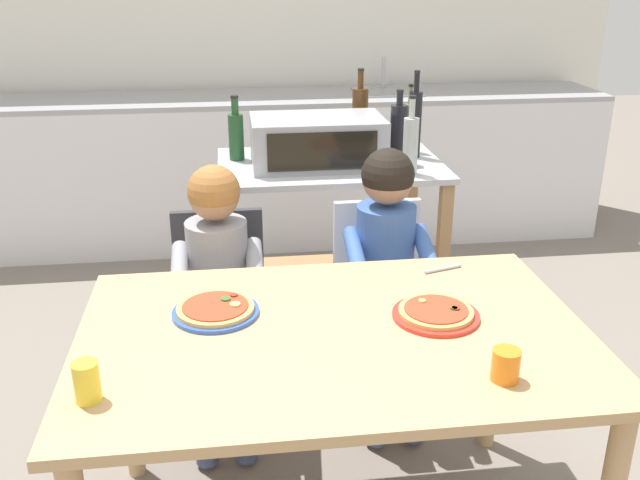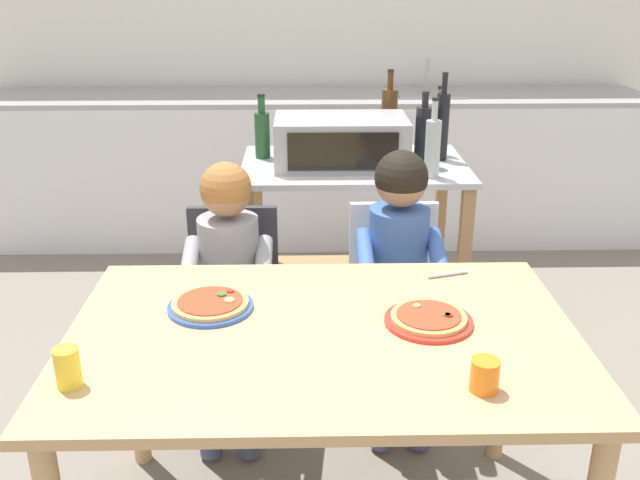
% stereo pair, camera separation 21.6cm
% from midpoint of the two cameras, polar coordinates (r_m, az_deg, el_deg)
% --- Properties ---
extents(ground_plane, '(11.93, 11.93, 0.00)m').
position_cam_midpoint_polar(ground_plane, '(3.35, -3.85, -8.64)').
color(ground_plane, slate).
extents(back_wall_tiled, '(4.60, 0.12, 2.70)m').
position_cam_midpoint_polar(back_wall_tiled, '(4.75, -5.84, 17.51)').
color(back_wall_tiled, white).
rests_on(back_wall_tiled, ground).
extents(kitchen_counter, '(4.14, 0.60, 1.12)m').
position_cam_midpoint_polar(kitchen_counter, '(4.50, -5.22, 5.77)').
color(kitchen_counter, silver).
rests_on(kitchen_counter, ground).
extents(kitchen_island_cart, '(0.97, 0.63, 0.87)m').
position_cam_midpoint_polar(kitchen_island_cart, '(3.17, -1.15, 1.21)').
color(kitchen_island_cart, '#B7BABF').
rests_on(kitchen_island_cart, ground).
extents(toaster_oven, '(0.56, 0.35, 0.21)m').
position_cam_midpoint_polar(toaster_oven, '(3.02, -2.28, 7.94)').
color(toaster_oven, '#999BA0').
rests_on(toaster_oven, kitchen_island_cart).
extents(bottle_squat_spirits, '(0.07, 0.07, 0.28)m').
position_cam_midpoint_polar(bottle_squat_spirits, '(3.13, -8.78, 8.39)').
color(bottle_squat_spirits, '#1E4723').
rests_on(bottle_squat_spirits, kitchen_island_cart).
extents(bottle_slim_sauce, '(0.07, 0.07, 0.32)m').
position_cam_midpoint_polar(bottle_slim_sauce, '(3.05, 4.32, 8.58)').
color(bottle_slim_sauce, black).
rests_on(bottle_slim_sauce, kitchen_island_cart).
extents(bottle_brown_beer, '(0.06, 0.06, 0.38)m').
position_cam_midpoint_polar(bottle_brown_beer, '(3.15, 5.71, 9.41)').
color(bottle_brown_beer, black).
rests_on(bottle_brown_beer, kitchen_island_cart).
extents(bottle_tall_green_wine, '(0.07, 0.07, 0.36)m').
position_cam_midpoint_polar(bottle_tall_green_wine, '(3.32, 1.37, 9.95)').
color(bottle_tall_green_wine, '#4C2D14').
rests_on(bottle_tall_green_wine, kitchen_island_cart).
extents(bottle_dark_olive_oil, '(0.05, 0.05, 0.31)m').
position_cam_midpoint_polar(bottle_dark_olive_oil, '(3.25, 5.32, 9.11)').
color(bottle_dark_olive_oil, olive).
rests_on(bottle_dark_olive_oil, kitchen_island_cart).
extents(bottle_clear_vinegar, '(0.06, 0.06, 0.32)m').
position_cam_midpoint_polar(bottle_clear_vinegar, '(2.89, 5.20, 7.68)').
color(bottle_clear_vinegar, '#ADB7B2').
rests_on(bottle_clear_vinegar, kitchen_island_cart).
extents(dining_table, '(1.40, 0.92, 0.74)m').
position_cam_midpoint_polar(dining_table, '(2.00, -2.01, -9.75)').
color(dining_table, tan).
rests_on(dining_table, ground).
extents(dining_chair_left, '(0.36, 0.36, 0.81)m').
position_cam_midpoint_polar(dining_chair_left, '(2.72, -10.29, -5.12)').
color(dining_chair_left, '#333338').
rests_on(dining_chair_left, ground).
extents(dining_chair_right, '(0.36, 0.36, 0.81)m').
position_cam_midpoint_polar(dining_chair_right, '(2.78, 2.66, -4.13)').
color(dining_chair_right, silver).
rests_on(dining_chair_right, ground).
extents(child_in_grey_shirt, '(0.32, 0.42, 1.02)m').
position_cam_midpoint_polar(child_in_grey_shirt, '(2.53, -10.66, -2.83)').
color(child_in_grey_shirt, '#424C6B').
rests_on(child_in_grey_shirt, ground).
extents(child_in_blue_striped_shirt, '(0.32, 0.42, 1.05)m').
position_cam_midpoint_polar(child_in_blue_striped_shirt, '(2.59, 3.18, -1.31)').
color(child_in_blue_striped_shirt, '#424C6B').
rests_on(child_in_blue_striped_shirt, ground).
extents(pizza_plate_blue_rimmed, '(0.25, 0.25, 0.03)m').
position_cam_midpoint_polar(pizza_plate_blue_rimmed, '(2.07, -11.41, -5.63)').
color(pizza_plate_blue_rimmed, '#3356B7').
rests_on(pizza_plate_blue_rimmed, dining_table).
extents(pizza_plate_red_rimmed, '(0.25, 0.25, 0.03)m').
position_cam_midpoint_polar(pizza_plate_red_rimmed, '(2.02, 6.34, -5.98)').
color(pizza_plate_red_rimmed, red).
rests_on(pizza_plate_red_rimmed, dining_table).
extents(drinking_cup_orange, '(0.07, 0.07, 0.08)m').
position_cam_midpoint_polar(drinking_cup_orange, '(1.75, 11.35, -9.98)').
color(drinking_cup_orange, orange).
rests_on(drinking_cup_orange, dining_table).
extents(drinking_cup_yellow, '(0.06, 0.06, 0.10)m').
position_cam_midpoint_polar(drinking_cup_yellow, '(1.76, -21.75, -10.70)').
color(drinking_cup_yellow, yellow).
rests_on(drinking_cup_yellow, dining_table).
extents(serving_spoon, '(0.14, 0.05, 0.01)m').
position_cam_midpoint_polar(serving_spoon, '(2.33, 7.29, -2.37)').
color(serving_spoon, '#B7BABF').
rests_on(serving_spoon, dining_table).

